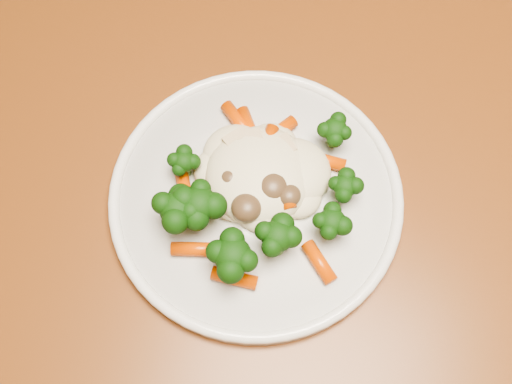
% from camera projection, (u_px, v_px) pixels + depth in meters
% --- Properties ---
extents(dining_table, '(1.31, 1.13, 0.75)m').
position_uv_depth(dining_table, '(327.00, 207.00, 0.69)').
color(dining_table, brown).
rests_on(dining_table, ground).
extents(plate, '(0.26, 0.26, 0.01)m').
position_uv_depth(plate, '(256.00, 198.00, 0.56)').
color(plate, white).
rests_on(plate, dining_table).
extents(meal, '(0.17, 0.18, 0.04)m').
position_uv_depth(meal, '(252.00, 193.00, 0.54)').
color(meal, beige).
rests_on(meal, plate).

